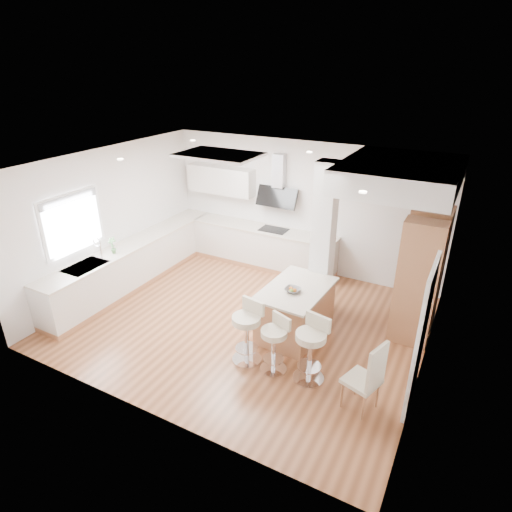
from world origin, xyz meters
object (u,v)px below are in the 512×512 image
Objects in this scene: bar_stool_a at (247,329)px; dining_chair at (369,376)px; peninsula at (295,310)px; bar_stool_b at (275,341)px; bar_stool_c at (311,346)px.

dining_chair is (1.90, -0.20, 0.01)m from bar_stool_a.
peninsula reaches higher than bar_stool_b.
bar_stool_c is at bearing -177.33° from dining_chair.
bar_stool_c is (0.54, 0.06, 0.06)m from bar_stool_b.
dining_chair is at bearing 4.49° from bar_stool_a.
bar_stool_c is at bearing -52.84° from peninsula.
dining_chair is (0.89, -0.25, 0.00)m from bar_stool_c.
bar_stool_c is 0.94× the size of dining_chair.
bar_stool_a is 0.99× the size of bar_stool_c.
bar_stool_c reaches higher than peninsula.
bar_stool_a reaches higher than bar_stool_b.
bar_stool_a reaches higher than peninsula.
peninsula is at bearing 136.34° from bar_stool_c.
bar_stool_a is at bearing -164.89° from bar_stool_c.
bar_stool_a is 0.94× the size of dining_chair.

